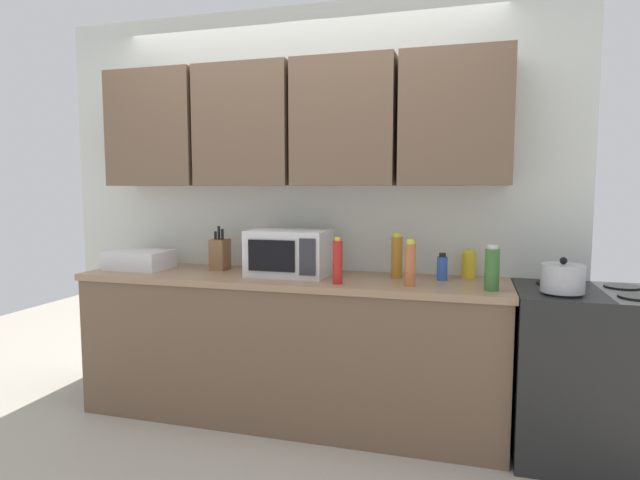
% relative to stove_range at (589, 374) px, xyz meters
% --- Properties ---
extents(ground_plane, '(8.00, 8.00, 0.00)m').
position_rel_stove_range_xyz_m(ground_plane, '(-1.69, -0.68, -0.45)').
color(ground_plane, '#B2A899').
extents(wall_back_with_cabinets, '(3.48, 0.38, 2.60)m').
position_rel_stove_range_xyz_m(wall_back_with_cabinets, '(-1.69, 0.25, 1.13)').
color(wall_back_with_cabinets, silver).
rests_on(wall_back_with_cabinets, ground_plane).
extents(counter_run, '(2.61, 0.63, 0.90)m').
position_rel_stove_range_xyz_m(counter_run, '(-1.69, 0.02, -0.00)').
color(counter_run, brown).
rests_on(counter_run, ground_plane).
extents(stove_range, '(0.76, 0.64, 0.91)m').
position_rel_stove_range_xyz_m(stove_range, '(0.00, 0.00, 0.00)').
color(stove_range, black).
rests_on(stove_range, ground_plane).
extents(kettle, '(0.21, 0.21, 0.18)m').
position_rel_stove_range_xyz_m(kettle, '(-0.17, -0.14, 0.53)').
color(kettle, '#B2B2B7').
rests_on(kettle, stove_range).
extents(microwave, '(0.48, 0.37, 0.28)m').
position_rel_stove_range_xyz_m(microwave, '(-1.69, 0.05, 0.59)').
color(microwave, silver).
rests_on(microwave, counter_run).
extents(dish_rack, '(0.38, 0.30, 0.12)m').
position_rel_stove_range_xyz_m(dish_rack, '(-2.74, 0.02, 0.51)').
color(dish_rack, silver).
rests_on(dish_rack, counter_run).
extents(knife_block, '(0.10, 0.12, 0.29)m').
position_rel_stove_range_xyz_m(knife_block, '(-2.20, 0.13, 0.55)').
color(knife_block, brown).
rests_on(knife_block, counter_run).
extents(bottle_red_sauce, '(0.06, 0.06, 0.26)m').
position_rel_stove_range_xyz_m(bottle_red_sauce, '(-1.33, -0.17, 0.57)').
color(bottle_red_sauce, red).
rests_on(bottle_red_sauce, counter_run).
extents(bottle_spice_jar, '(0.06, 0.06, 0.26)m').
position_rel_stove_range_xyz_m(bottle_spice_jar, '(-0.93, -0.12, 0.57)').
color(bottle_spice_jar, '#BC6638').
rests_on(bottle_spice_jar, counter_run).
extents(bottle_yellow_mustard, '(0.08, 0.08, 0.17)m').
position_rel_stove_range_xyz_m(bottle_yellow_mustard, '(-0.63, 0.24, 0.53)').
color(bottle_yellow_mustard, gold).
rests_on(bottle_yellow_mustard, counter_run).
extents(bottle_blue_cleaner, '(0.06, 0.06, 0.16)m').
position_rel_stove_range_xyz_m(bottle_blue_cleaner, '(-0.77, 0.11, 0.52)').
color(bottle_blue_cleaner, '#2D56B7').
rests_on(bottle_blue_cleaner, counter_run).
extents(bottle_green_oil, '(0.08, 0.08, 0.24)m').
position_rel_stove_range_xyz_m(bottle_green_oil, '(-0.51, -0.13, 0.56)').
color(bottle_green_oil, '#386B2D').
rests_on(bottle_green_oil, counter_run).
extents(bottle_amber_vinegar, '(0.07, 0.07, 0.27)m').
position_rel_stove_range_xyz_m(bottle_amber_vinegar, '(-1.04, 0.13, 0.58)').
color(bottle_amber_vinegar, '#AD701E').
rests_on(bottle_amber_vinegar, counter_run).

